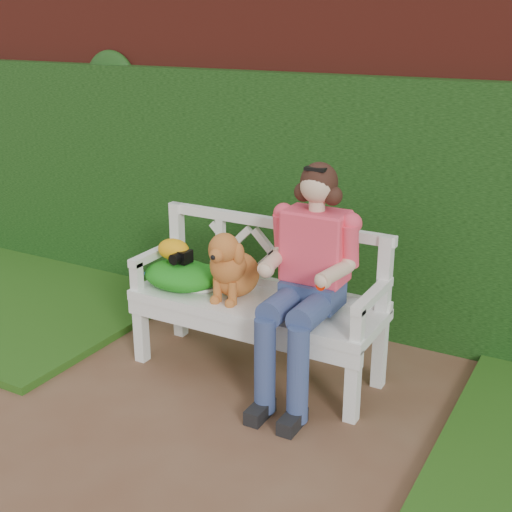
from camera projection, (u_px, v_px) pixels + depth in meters
The scene contains 11 objects.
ground at pixel (192, 442), 3.48m from camera, with size 60.00×60.00×0.00m, color brown.
brick_wall at pixel (344, 163), 4.68m from camera, with size 10.00×0.30×2.20m, color maroon.
ivy_hedge at pixel (329, 205), 4.58m from camera, with size 10.00×0.18×1.70m, color #2A5D1F.
grass_left at pixel (1, 291), 5.31m from camera, with size 2.60×2.00×0.05m, color #13420F.
garden_bench at pixel (256, 336), 4.08m from camera, with size 1.58×0.60×0.48m, color white, non-canonical shape.
seated_woman at pixel (311, 288), 3.77m from camera, with size 0.53×0.71×1.26m, color #F83867, non-canonical shape.
dog at pixel (234, 263), 3.97m from camera, with size 0.28×0.39×0.43m, color #976042, non-canonical shape.
tennis_racket at pixel (192, 283), 4.20m from camera, with size 0.56×0.23×0.03m, color white, non-canonical shape.
green_bag at pixel (181, 275), 4.16m from camera, with size 0.48×0.37×0.16m, color #25891B, non-canonical shape.
camera_item at pixel (181, 256), 4.12m from camera, with size 0.12×0.09×0.08m, color black.
baseball_glove at pixel (174, 249), 4.15m from camera, with size 0.21×0.15×0.13m, color orange.
Camera 1 is at (1.73, -2.43, 2.05)m, focal length 48.00 mm.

